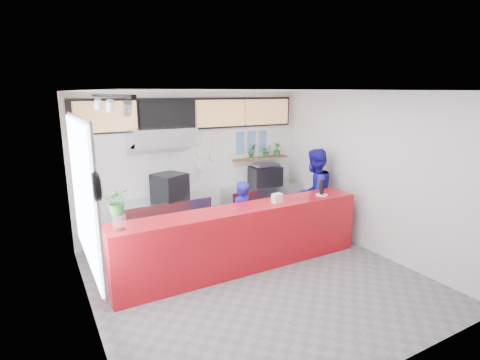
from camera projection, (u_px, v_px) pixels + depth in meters
name	position (u px, v px, depth m)	size (l,w,h in m)	color
floor	(255.00, 277.00, 6.17)	(5.00, 5.00, 0.00)	slate
ceiling	(257.00, 91.00, 5.49)	(5.00, 5.00, 0.00)	silver
wall_back	(195.00, 164.00, 7.95)	(5.00, 5.00, 0.00)	white
wall_left	(85.00, 215.00, 4.64)	(5.00, 5.00, 0.00)	white
wall_right	(370.00, 173.00, 7.02)	(5.00, 5.00, 0.00)	white
service_counter	(243.00, 238.00, 6.39)	(4.50, 0.60, 1.10)	red
cream_band	(193.00, 111.00, 7.69)	(5.00, 0.02, 0.80)	beige
prep_bench	(165.00, 221.00, 7.56)	(1.80, 0.60, 0.90)	#B2B5BA
panini_oven	(170.00, 186.00, 7.46)	(0.56, 0.56, 0.51)	black
extraction_hood	(162.00, 137.00, 7.13)	(1.20, 0.70, 0.35)	#B2B5BA
hood_lip	(162.00, 147.00, 7.17)	(1.20, 0.70, 0.08)	#B2B5BA
right_bench	(261.00, 204.00, 8.65)	(1.80, 0.60, 0.90)	#B2B5BA
espresso_machine	(265.00, 176.00, 8.55)	(0.68, 0.48, 0.43)	black
espresso_tray	(265.00, 165.00, 8.49)	(0.56, 0.39, 0.05)	#BABBC2
herb_shelf	(261.00, 158.00, 8.63)	(1.40, 0.18, 0.04)	brown
menu_board_far_left	(106.00, 117.00, 6.78)	(1.10, 0.10, 0.55)	tan
menu_board_mid_left	(167.00, 115.00, 7.33)	(1.10, 0.10, 0.55)	black
menu_board_mid_right	(220.00, 113.00, 7.88)	(1.10, 0.10, 0.55)	tan
menu_board_far_right	(267.00, 112.00, 8.43)	(1.10, 0.10, 0.55)	tan
soffit	(194.00, 114.00, 7.68)	(4.80, 0.04, 0.65)	black
window_pane	(83.00, 193.00, 4.86)	(0.04, 2.20, 1.90)	silver
window_frame	(85.00, 193.00, 4.87)	(0.03, 2.30, 2.00)	#B2B5BA
wall_clock_rim	(96.00, 187.00, 3.77)	(0.30, 0.30, 0.05)	black
wall_clock_face	(99.00, 187.00, 3.78)	(0.26, 0.26, 0.02)	white
track_rail	(109.00, 96.00, 4.50)	(0.05, 2.40, 0.04)	black
dec_plate_a	(201.00, 152.00, 7.94)	(0.24, 0.24, 0.03)	silver
dec_plate_b	(214.00, 155.00, 8.11)	(0.24, 0.24, 0.03)	silver
dec_plate_c	(202.00, 166.00, 8.01)	(0.24, 0.24, 0.03)	silver
dec_plate_d	(216.00, 144.00, 8.07)	(0.24, 0.24, 0.03)	silver
photo_frame_a	(240.00, 137.00, 8.35)	(0.20, 0.02, 0.25)	#598CBF
photo_frame_b	(252.00, 137.00, 8.49)	(0.20, 0.02, 0.25)	#598CBF
photo_frame_c	(263.00, 136.00, 8.63)	(0.20, 0.02, 0.25)	#598CBF
photo_frame_d	(240.00, 148.00, 8.40)	(0.20, 0.02, 0.25)	#598CBF
photo_frame_e	(252.00, 147.00, 8.55)	(0.20, 0.02, 0.25)	#598CBF
photo_frame_f	(263.00, 147.00, 8.69)	(0.20, 0.02, 0.25)	#598CBF
staff_center	(241.00, 218.00, 6.94)	(0.51, 0.34, 1.41)	#1B1592
staff_right	(314.00, 193.00, 7.81)	(0.91, 0.71, 1.86)	#1B1592
herb_b	(252.00, 151.00, 8.48)	(0.18, 0.15, 0.33)	#266A25
herb_c	(266.00, 151.00, 8.67)	(0.24, 0.21, 0.27)	#266A25
herb_d	(277.00, 149.00, 8.81)	(0.17, 0.15, 0.30)	#266A25
glass_vase	(119.00, 222.00, 5.23)	(0.18, 0.18, 0.22)	white
basil_vase	(118.00, 202.00, 5.16)	(0.34, 0.29, 0.38)	#266A25
napkin_holder	(277.00, 198.00, 6.54)	(0.18, 0.11, 0.16)	white
white_plate	(322.00, 195.00, 7.00)	(0.22, 0.22, 0.02)	white
pepper_mill	(322.00, 187.00, 6.96)	(0.07, 0.07, 0.30)	black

